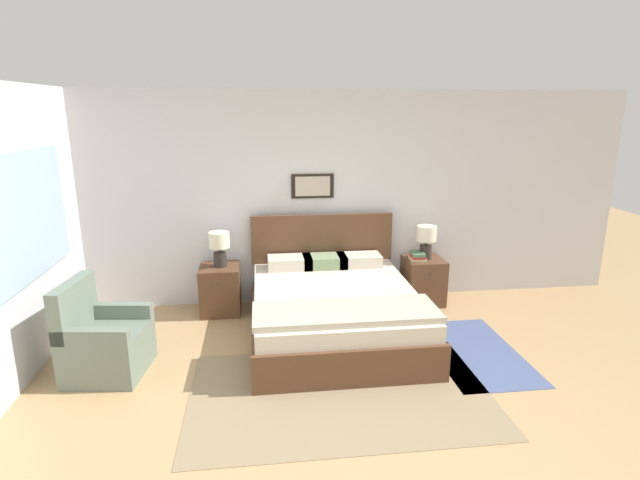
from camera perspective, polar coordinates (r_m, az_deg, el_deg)
name	(u,v)px	position (r m, az deg, el deg)	size (l,w,h in m)	color
ground_plane	(353,423)	(4.15, 3.77, -20.15)	(16.00, 16.00, 0.00)	tan
wall_back	(314,198)	(6.15, -0.72, 4.77)	(7.92, 0.09, 2.60)	silver
wall_left	(23,231)	(5.23, -30.79, 0.91)	(0.08, 5.06, 2.60)	silver
area_rug_main	(340,393)	(4.49, 2.27, -17.08)	(2.56, 1.63, 0.01)	#897556
area_rug_bedside	(474,351)	(5.38, 17.19, -12.06)	(0.85, 1.49, 0.01)	#47567F
bed	(334,309)	(5.38, 1.63, -7.93)	(1.74, 2.12, 1.12)	brown
armchair	(103,342)	(5.07, -23.56, -10.66)	(0.74, 0.76, 0.89)	slate
nightstand_near_window	(220,289)	(6.09, -11.31, -5.54)	(0.46, 0.51, 0.57)	brown
nightstand_by_door	(423,281)	(6.39, 11.71, -4.56)	(0.46, 0.51, 0.57)	brown
table_lamp_near_window	(219,245)	(5.93, -11.42, -0.57)	(0.24, 0.24, 0.41)	#2D2823
table_lamp_by_door	(426,238)	(6.25, 12.05, 0.19)	(0.24, 0.24, 0.41)	#2D2823
book_thick_bottom	(417,259)	(6.23, 11.08, -2.12)	(0.20, 0.21, 0.04)	beige
book_hardcover_middle	(418,256)	(6.22, 11.09, -1.83)	(0.16, 0.21, 0.03)	#B7332D
book_novel_upper	(418,254)	(6.21, 11.11, -1.53)	(0.18, 0.25, 0.03)	#4C7551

